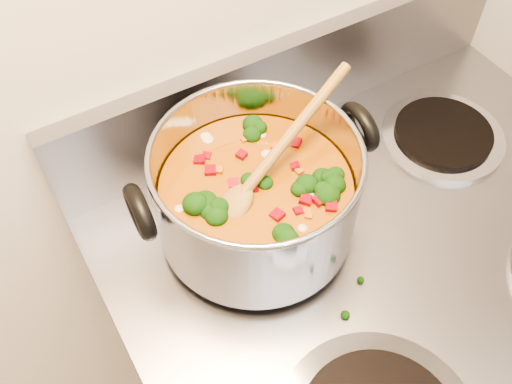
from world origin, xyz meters
TOP-DOWN VIEW (x-y plane):
  - electric_range at (-0.07, 1.16)m, footprint 0.80×0.72m
  - stockpot at (-0.24, 1.32)m, footprint 0.33×0.27m
  - wooden_spoon at (-0.23, 1.32)m, footprint 0.26×0.11m
  - cooktop_crumbs at (-0.15, 1.17)m, footprint 0.11×0.06m

SIDE VIEW (x-z plane):
  - electric_range at x=-0.07m, z-range -0.07..1.01m
  - cooktop_crumbs at x=-0.15m, z-range 0.92..0.93m
  - stockpot at x=-0.24m, z-range 0.92..1.09m
  - wooden_spoon at x=-0.23m, z-range 0.99..1.10m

